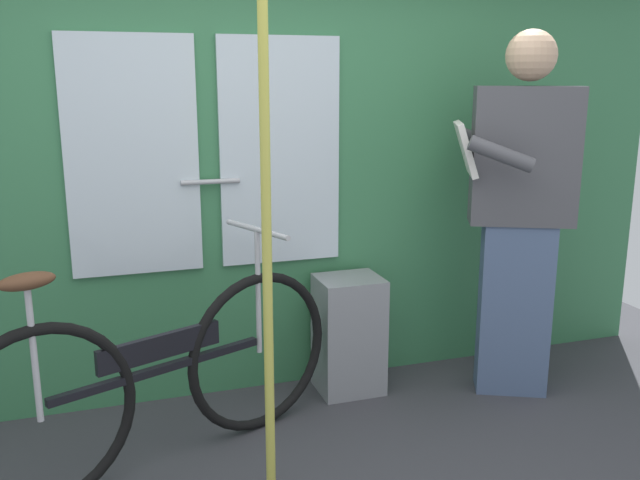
{
  "coord_description": "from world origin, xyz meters",
  "views": [
    {
      "loc": [
        -0.72,
        -2.14,
        1.58
      ],
      "look_at": [
        0.23,
        0.74,
        0.86
      ],
      "focal_mm": 38.63,
      "sensor_mm": 36.0,
      "label": 1
    }
  ],
  "objects": [
    {
      "name": "train_door_wall",
      "position": [
        -0.01,
        1.16,
        1.12
      ],
      "size": [
        4.66,
        0.28,
        2.15
      ],
      "color": "#387A4C",
      "rests_on": "ground_plane"
    },
    {
      "name": "bicycle_near_door",
      "position": [
        -0.53,
        0.51,
        0.39
      ],
      "size": [
        1.6,
        0.75,
        0.95
      ],
      "rotation": [
        0.0,
        0.0,
        0.4
      ],
      "color": "black",
      "rests_on": "ground_plane"
    },
    {
      "name": "passenger_reading_newspaper",
      "position": [
        1.24,
        0.69,
        0.95
      ],
      "size": [
        0.64,
        0.6,
        1.8
      ],
      "rotation": [
        0.0,
        0.0,
        2.7
      ],
      "color": "slate",
      "rests_on": "ground_plane"
    },
    {
      "name": "trash_bin_by_wall",
      "position": [
        0.45,
        0.95,
        0.3
      ],
      "size": [
        0.32,
        0.28,
        0.6
      ],
      "primitive_type": "cube",
      "color": "gray",
      "rests_on": "ground_plane"
    },
    {
      "name": "handrail_pole",
      "position": [
        -0.16,
        0.16,
        1.05
      ],
      "size": [
        0.04,
        0.04,
        2.11
      ],
      "primitive_type": "cylinder",
      "color": "#C6C14C",
      "rests_on": "ground_plane"
    }
  ]
}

